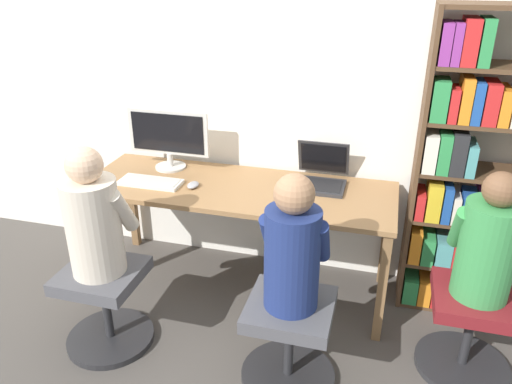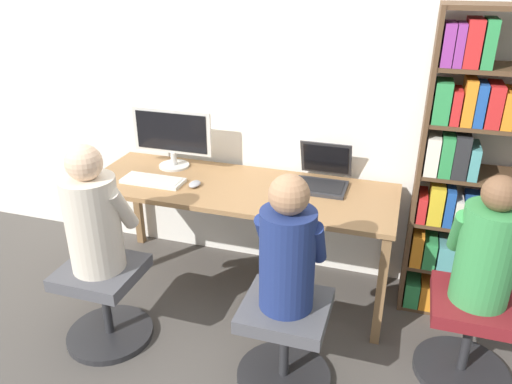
# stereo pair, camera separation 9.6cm
# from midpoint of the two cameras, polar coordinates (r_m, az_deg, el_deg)

# --- Properties ---
(ground_plane) EXTENTS (14.00, 14.00, 0.00)m
(ground_plane) POSITION_cam_midpoint_polar(r_m,az_deg,el_deg) (3.17, -4.66, -13.85)
(ground_plane) COLOR #4C4742
(wall_back) EXTENTS (10.00, 0.05, 2.60)m
(wall_back) POSITION_cam_midpoint_polar(r_m,az_deg,el_deg) (3.24, -0.98, 12.86)
(wall_back) COLOR white
(wall_back) RESTS_ON ground_plane
(desk) EXTENTS (1.91, 0.67, 0.72)m
(desk) POSITION_cam_midpoint_polar(r_m,az_deg,el_deg) (3.09, -2.98, -0.57)
(desk) COLOR olive
(desk) RESTS_ON ground_plane
(desktop_monitor) EXTENTS (0.55, 0.20, 0.39)m
(desktop_monitor) POSITION_cam_midpoint_polar(r_m,az_deg,el_deg) (3.32, -10.81, 6.06)
(desktop_monitor) COLOR beige
(desktop_monitor) RESTS_ON desk
(laptop) EXTENTS (0.32, 0.34, 0.25)m
(laptop) POSITION_cam_midpoint_polar(r_m,az_deg,el_deg) (3.09, 6.45, 1.78)
(laptop) COLOR #2D2D30
(laptop) RESTS_ON desk
(keyboard) EXTENTS (0.39, 0.16, 0.03)m
(keyboard) POSITION_cam_midpoint_polar(r_m,az_deg,el_deg) (3.17, -12.82, 1.10)
(keyboard) COLOR silver
(keyboard) RESTS_ON desk
(computer_mouse_by_keyboard) EXTENTS (0.07, 0.10, 0.03)m
(computer_mouse_by_keyboard) POSITION_cam_midpoint_polar(r_m,az_deg,el_deg) (3.07, -8.09, 0.79)
(computer_mouse_by_keyboard) COLOR #99999E
(computer_mouse_by_keyboard) RESTS_ON desk
(office_chair_left) EXTENTS (0.49, 0.49, 0.48)m
(office_chair_left) POSITION_cam_midpoint_polar(r_m,az_deg,el_deg) (2.96, -17.72, -11.97)
(office_chair_left) COLOR #262628
(office_chair_left) RESTS_ON ground_plane
(office_chair_right) EXTENTS (0.49, 0.49, 0.48)m
(office_chair_right) POSITION_cam_midpoint_polar(r_m,az_deg,el_deg) (2.60, 2.71, -16.36)
(office_chair_right) COLOR #262628
(office_chair_right) RESTS_ON ground_plane
(person_at_monitor) EXTENTS (0.34, 0.32, 0.70)m
(person_at_monitor) POSITION_cam_midpoint_polar(r_m,az_deg,el_deg) (2.69, -19.10, -2.91)
(person_at_monitor) COLOR beige
(person_at_monitor) RESTS_ON office_chair_left
(person_at_laptop) EXTENTS (0.32, 0.30, 0.68)m
(person_at_laptop) POSITION_cam_midpoint_polar(r_m,az_deg,el_deg) (2.30, 2.99, -6.52)
(person_at_laptop) COLOR navy
(person_at_laptop) RESTS_ON office_chair_right
(bookshelf) EXTENTS (0.85, 0.32, 1.79)m
(bookshelf) POSITION_cam_midpoint_polar(r_m,az_deg,el_deg) (3.05, 22.69, 1.32)
(bookshelf) COLOR #513823
(bookshelf) RESTS_ON ground_plane
(office_chair_side) EXTENTS (0.49, 0.49, 0.48)m
(office_chair_side) POSITION_cam_midpoint_polar(r_m,az_deg,el_deg) (2.86, 22.31, -14.21)
(office_chair_side) COLOR #262628
(office_chair_side) RESTS_ON ground_plane
(person_near_shelf) EXTENTS (0.33, 0.31, 0.65)m
(person_near_shelf) POSITION_cam_midpoint_polar(r_m,az_deg,el_deg) (2.59, 24.09, -5.42)
(person_near_shelf) COLOR #388C47
(person_near_shelf) RESTS_ON office_chair_side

